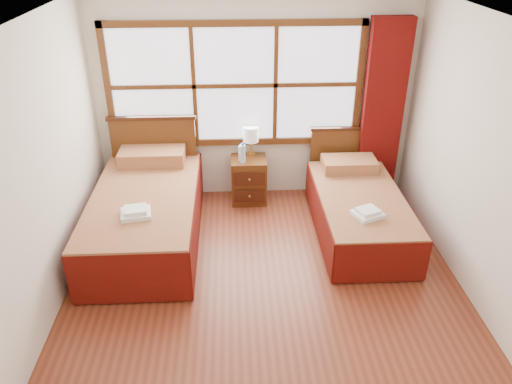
{
  "coord_description": "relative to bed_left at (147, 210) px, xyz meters",
  "views": [
    {
      "loc": [
        -0.3,
        -3.8,
        3.28
      ],
      "look_at": [
        -0.07,
        0.7,
        0.83
      ],
      "focal_mm": 35.0,
      "sensor_mm": 36.0,
      "label": 1
    }
  ],
  "objects": [
    {
      "name": "floor",
      "position": [
        1.3,
        -1.2,
        -0.35
      ],
      "size": [
        4.5,
        4.5,
        0.0
      ],
      "primitive_type": "plane",
      "color": "brown",
      "rests_on": "ground"
    },
    {
      "name": "ceiling",
      "position": [
        1.3,
        -1.2,
        2.25
      ],
      "size": [
        4.5,
        4.5,
        0.0
      ],
      "primitive_type": "plane",
      "rotation": [
        3.14,
        0.0,
        0.0
      ],
      "color": "white",
      "rests_on": "wall_back"
    },
    {
      "name": "wall_back",
      "position": [
        1.3,
        1.05,
        0.95
      ],
      "size": [
        4.0,
        0.0,
        4.0
      ],
      "primitive_type": "plane",
      "rotation": [
        1.57,
        0.0,
        0.0
      ],
      "color": "silver",
      "rests_on": "floor"
    },
    {
      "name": "wall_left",
      "position": [
        -0.7,
        -1.2,
        0.95
      ],
      "size": [
        0.0,
        4.5,
        4.5
      ],
      "primitive_type": "plane",
      "rotation": [
        1.57,
        0.0,
        1.57
      ],
      "color": "silver",
      "rests_on": "floor"
    },
    {
      "name": "wall_right",
      "position": [
        3.3,
        -1.2,
        0.95
      ],
      "size": [
        0.0,
        4.5,
        4.5
      ],
      "primitive_type": "plane",
      "rotation": [
        1.57,
        0.0,
        -1.57
      ],
      "color": "silver",
      "rests_on": "floor"
    },
    {
      "name": "window",
      "position": [
        1.05,
        1.02,
        1.15
      ],
      "size": [
        3.16,
        0.06,
        1.56
      ],
      "color": "white",
      "rests_on": "wall_back"
    },
    {
      "name": "curtain",
      "position": [
        2.9,
        0.91,
        0.82
      ],
      "size": [
        0.5,
        0.16,
        2.3
      ],
      "primitive_type": "cube",
      "color": "#5E0B09",
      "rests_on": "wall_back"
    },
    {
      "name": "bed_left",
      "position": [
        0.0,
        0.0,
        0.0
      ],
      "size": [
        1.17,
        2.28,
        1.15
      ],
      "color": "#36170B",
      "rests_on": "floor"
    },
    {
      "name": "bed_right",
      "position": [
        2.47,
        0.0,
        -0.06
      ],
      "size": [
        0.99,
        2.01,
        0.95
      ],
      "color": "#36170B",
      "rests_on": "floor"
    },
    {
      "name": "nightstand",
      "position": [
        1.21,
        0.8,
        -0.05
      ],
      "size": [
        0.45,
        0.45,
        0.6
      ],
      "color": "#522C12",
      "rests_on": "floor"
    },
    {
      "name": "towels_left",
      "position": [
        -0.01,
        -0.55,
        0.3
      ],
      "size": [
        0.34,
        0.31,
        0.09
      ],
      "rotation": [
        0.0,
        0.0,
        0.17
      ],
      "color": "white",
      "rests_on": "bed_left"
    },
    {
      "name": "towels_right",
      "position": [
        2.42,
        -0.51,
        0.2
      ],
      "size": [
        0.37,
        0.35,
        0.09
      ],
      "rotation": [
        0.0,
        0.0,
        0.4
      ],
      "color": "white",
      "rests_on": "bed_right"
    },
    {
      "name": "lamp",
      "position": [
        1.24,
        0.94,
        0.53
      ],
      "size": [
        0.2,
        0.2,
        0.39
      ],
      "color": "gold",
      "rests_on": "nightstand"
    },
    {
      "name": "bottle_near",
      "position": [
        1.1,
        0.76,
        0.35
      ],
      "size": [
        0.06,
        0.06,
        0.22
      ],
      "color": "silver",
      "rests_on": "nightstand"
    },
    {
      "name": "bottle_far",
      "position": [
        1.13,
        0.71,
        0.37
      ],
      "size": [
        0.07,
        0.07,
        0.26
      ],
      "color": "silver",
      "rests_on": "nightstand"
    }
  ]
}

